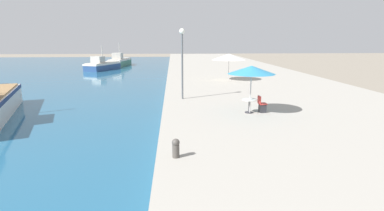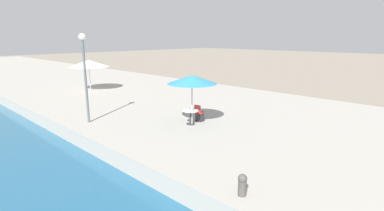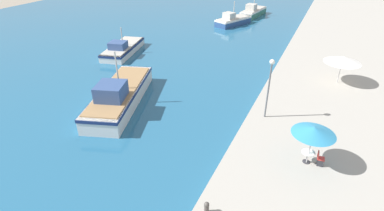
% 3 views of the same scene
% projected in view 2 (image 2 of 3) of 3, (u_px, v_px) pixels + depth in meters
% --- Properties ---
extents(quay_promenade, '(16.00, 90.00, 0.78)m').
position_uv_depth(quay_promenade, '(71.00, 82.00, 32.34)').
color(quay_promenade, '#A39E93').
rests_on(quay_promenade, ground_plane).
extents(cafe_umbrella_pink, '(2.47, 2.47, 2.54)m').
position_uv_depth(cafe_umbrella_pink, '(192.00, 80.00, 14.80)').
color(cafe_umbrella_pink, '#B7B7B7').
rests_on(cafe_umbrella_pink, quay_promenade).
extents(cafe_umbrella_white, '(3.23, 3.23, 2.52)m').
position_uv_depth(cafe_umbrella_white, '(89.00, 63.00, 24.63)').
color(cafe_umbrella_white, '#B7B7B7').
rests_on(cafe_umbrella_white, quay_promenade).
extents(cafe_table, '(0.80, 0.80, 0.74)m').
position_uv_depth(cafe_table, '(191.00, 114.00, 15.25)').
color(cafe_table, '#333338').
rests_on(cafe_table, quay_promenade).
extents(cafe_chair_left, '(0.46, 0.43, 0.91)m').
position_uv_depth(cafe_chair_left, '(199.00, 115.00, 15.83)').
color(cafe_chair_left, '#2D2D33').
rests_on(cafe_chair_left, quay_promenade).
extents(mooring_bollard, '(0.26, 0.26, 0.65)m').
position_uv_depth(mooring_bollard, '(242.00, 184.00, 8.41)').
color(mooring_bollard, '#4C4742').
rests_on(mooring_bollard, quay_promenade).
extents(lamppost, '(0.36, 0.36, 4.56)m').
position_uv_depth(lamppost, '(84.00, 63.00, 15.07)').
color(lamppost, '#565B60').
rests_on(lamppost, quay_promenade).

